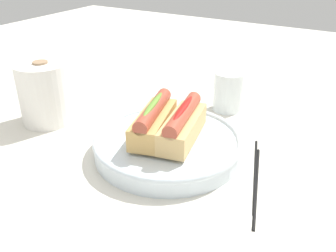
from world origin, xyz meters
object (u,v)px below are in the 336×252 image
(chopstick_near, at_px, (255,172))
(paper_towel_roll, at_px, (44,93))
(hotdog_back, at_px, (154,120))
(serving_bowl, at_px, (168,144))
(chopstick_far, at_px, (256,183))
(hotdog_front, at_px, (183,124))
(water_glass, at_px, (228,93))

(chopstick_near, bearing_deg, paper_towel_roll, 77.28)
(hotdog_back, height_order, paper_towel_roll, paper_towel_roll)
(serving_bowl, height_order, chopstick_far, serving_bowl)
(hotdog_front, distance_m, paper_towel_roll, 0.32)
(serving_bowl, xyz_separation_m, hotdog_back, (-0.01, 0.03, 0.04))
(serving_bowl, height_order, paper_towel_roll, paper_towel_roll)
(hotdog_front, relative_size, chopstick_near, 0.71)
(chopstick_far, bearing_deg, hotdog_front, 67.29)
(hotdog_back, height_order, chopstick_far, hotdog_back)
(water_glass, distance_m, paper_towel_roll, 0.40)
(chopstick_near, xyz_separation_m, chopstick_far, (-0.03, -0.01, 0.00))
(serving_bowl, xyz_separation_m, chopstick_far, (-0.01, -0.17, -0.02))
(serving_bowl, xyz_separation_m, chopstick_near, (0.02, -0.16, -0.02))
(chopstick_near, distance_m, chopstick_far, 0.03)
(serving_bowl, bearing_deg, paper_towel_roll, 93.58)
(water_glass, relative_size, paper_towel_roll, 0.67)
(water_glass, bearing_deg, hotdog_back, 169.21)
(hotdog_back, bearing_deg, hotdog_front, -77.04)
(hotdog_front, xyz_separation_m, chopstick_near, (0.01, -0.13, -0.06))
(hotdog_front, bearing_deg, chopstick_far, -96.29)
(serving_bowl, distance_m, chopstick_far, 0.17)
(water_glass, bearing_deg, chopstick_near, -146.85)
(hotdog_front, height_order, chopstick_far, hotdog_front)
(hotdog_front, bearing_deg, paper_towel_roll, 94.38)
(serving_bowl, relative_size, hotdog_front, 1.74)
(hotdog_front, height_order, paper_towel_roll, paper_towel_roll)
(serving_bowl, bearing_deg, chopstick_near, -82.94)
(chopstick_near, bearing_deg, water_glass, 15.61)
(hotdog_back, distance_m, paper_towel_roll, 0.27)
(serving_bowl, distance_m, chopstick_near, 0.16)
(serving_bowl, height_order, hotdog_back, hotdog_back)
(serving_bowl, bearing_deg, water_glass, -4.73)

